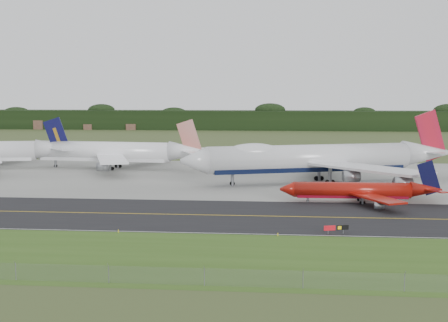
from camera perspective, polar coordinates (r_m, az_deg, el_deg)
ground at (r=124.06m, az=3.74°, el=-4.68°), size 600.00×600.00×0.00m
grass_verge at (r=89.97m, az=3.09°, el=-8.92°), size 400.00×30.00×0.01m
taxiway at (r=120.14m, az=3.69°, el=-5.04°), size 400.00×32.00×0.02m
apron at (r=174.39m, az=4.23°, el=-1.50°), size 400.00×78.00×0.01m
taxiway_centreline at (r=120.14m, az=3.69°, el=-5.03°), size 400.00×0.40×0.00m
taxiway_edge_line at (r=104.99m, az=3.43°, el=-6.69°), size 400.00×0.25×0.00m
perimeter_fence at (r=77.18m, az=2.70°, el=-10.66°), size 320.00×0.10×320.00m
horizon_treeline at (r=395.95m, az=4.90°, el=3.65°), size 700.00×25.00×12.00m
jet_ba_747 at (r=164.48m, az=8.67°, el=0.24°), size 73.51×59.31×18.98m
jet_red_737 at (r=137.11m, az=12.42°, el=-2.67°), size 34.48×28.19×9.33m
jet_star_tail at (r=195.25m, az=-10.09°, el=0.80°), size 59.37×49.42×15.65m
taxiway_sign at (r=106.59m, az=10.22°, el=-6.04°), size 4.20×1.39×1.44m
edge_marker_left at (r=107.48m, az=-9.63°, el=-6.34°), size 0.16×0.16×0.50m
edge_marker_center at (r=103.91m, az=4.93°, el=-6.72°), size 0.16×0.16×0.50m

